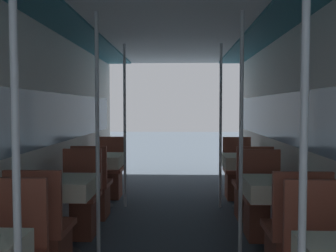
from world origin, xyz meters
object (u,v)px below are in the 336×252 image
at_px(support_pole_left_0, 16,164).
at_px(dining_table_right_1, 277,193).
at_px(chair_left_far_1, 79,209).
at_px(chair_right_far_2, 238,179).
at_px(support_pole_right_2, 221,126).
at_px(support_pole_left_1, 97,135).
at_px(chair_left_near_2, 93,195).
at_px(chair_right_near_1, 294,249).
at_px(support_pole_right_1, 241,136).
at_px(dining_table_left_1, 63,191).
at_px(chair_right_far_1, 263,211).
at_px(support_pole_left_2, 125,126).
at_px(support_pole_right_0, 303,165).
at_px(chair_right_near_2, 252,196).
at_px(chair_left_far_2, 109,179).
at_px(chair_left_near_1, 42,246).
at_px(dining_table_left_2, 101,163).
at_px(dining_table_right_2, 244,164).

xyz_separation_m(support_pole_left_0, dining_table_right_1, (1.66, 1.73, -0.52)).
height_order(chair_left_far_1, chair_right_far_2, same).
bearing_deg(support_pole_right_2, support_pole_left_1, -127.54).
bearing_deg(chair_left_near_2, support_pole_right_2, 18.06).
xyz_separation_m(chair_right_near_1, support_pole_right_1, (-0.33, 0.54, 0.85)).
distance_m(dining_table_left_1, chair_left_far_1, 0.63).
distance_m(chair_right_near_1, chair_right_far_1, 1.08).
relative_size(dining_table_left_1, support_pole_left_2, 0.32).
bearing_deg(support_pole_right_1, support_pole_left_0, -127.54).
bearing_deg(support_pole_right_0, support_pole_left_2, 111.02).
distance_m(support_pole_left_0, dining_table_left_1, 1.83).
relative_size(support_pole_right_0, support_pole_right_2, 1.00).
xyz_separation_m(chair_right_near_1, chair_right_far_2, (0.00, 2.81, 0.00)).
relative_size(chair_left_near_2, chair_right_near_2, 1.00).
distance_m(dining_table_right_1, support_pole_right_1, 0.62).
bearing_deg(chair_left_far_2, chair_right_near_1, 125.35).
bearing_deg(dining_table_right_1, support_pole_left_0, -133.86).
xyz_separation_m(support_pole_left_1, support_pole_right_1, (1.33, 0.00, 0.00)).
height_order(support_pole_left_1, chair_right_far_2, support_pole_left_1).
xyz_separation_m(support_pole_left_1, support_pole_right_2, (1.33, 1.73, 0.00)).
distance_m(chair_right_far_1, support_pole_right_1, 1.06).
relative_size(support_pole_left_0, dining_table_right_1, 3.10).
bearing_deg(support_pole_left_1, support_pole_left_2, 90.00).
bearing_deg(support_pole_right_0, chair_left_far_1, 126.19).
bearing_deg(chair_left_near_1, dining_table_left_1, 90.00).
relative_size(chair_left_near_1, chair_right_near_1, 1.00).
distance_m(dining_table_left_2, chair_left_near_2, 0.63).
distance_m(dining_table_left_1, chair_right_near_2, 2.34).
bearing_deg(chair_right_near_2, chair_right_far_2, 90.00).
distance_m(support_pole_left_1, support_pole_left_2, 1.73).
distance_m(chair_left_near_1, chair_right_near_2, 2.64).
distance_m(chair_left_far_2, dining_table_right_1, 3.04).
distance_m(chair_left_far_2, support_pole_right_1, 2.93).
bearing_deg(chair_right_near_2, chair_right_far_1, -90.00).
relative_size(support_pole_left_1, chair_right_far_1, 2.44).
xyz_separation_m(dining_table_left_1, support_pole_right_0, (1.66, -1.73, 0.52)).
relative_size(chair_left_far_1, chair_left_far_2, 1.00).
distance_m(chair_left_near_1, chair_left_far_1, 1.08).
distance_m(dining_table_left_2, support_pole_right_1, 2.45).
distance_m(dining_table_right_2, chair_right_far_2, 0.63).
relative_size(chair_left_far_2, chair_right_far_1, 1.00).
bearing_deg(dining_table_right_2, support_pole_right_1, -100.91).
height_order(dining_table_left_2, support_pole_right_1, support_pole_right_1).
bearing_deg(chair_left_far_1, chair_left_near_1, 90.00).
height_order(dining_table_left_1, dining_table_right_2, same).
bearing_deg(dining_table_left_2, dining_table_right_2, 0.00).
bearing_deg(chair_right_near_1, chair_left_near_2, 139.08).
xyz_separation_m(chair_left_far_1, chair_right_near_1, (1.99, -1.08, 0.00)).
bearing_deg(chair_right_near_1, chair_right_near_2, 90.00).
distance_m(dining_table_left_1, chair_left_far_2, 2.29).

